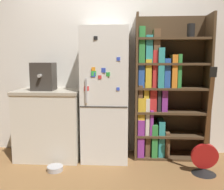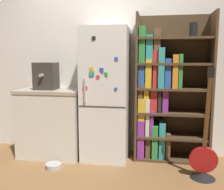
# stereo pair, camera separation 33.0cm
# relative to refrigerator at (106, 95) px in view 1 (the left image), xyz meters

# --- Properties ---
(ground_plane) EXTENTS (16.00, 16.00, 0.00)m
(ground_plane) POSITION_rel_refrigerator_xyz_m (0.00, -0.17, -0.87)
(ground_plane) COLOR olive
(wall_back) EXTENTS (8.00, 0.05, 2.60)m
(wall_back) POSITION_rel_refrigerator_xyz_m (0.00, 0.30, 0.43)
(wall_back) COLOR white
(wall_back) RESTS_ON ground_plane
(refrigerator) EXTENTS (0.60, 0.58, 1.75)m
(refrigerator) POSITION_rel_refrigerator_xyz_m (0.00, 0.00, 0.00)
(refrigerator) COLOR white
(refrigerator) RESTS_ON ground_plane
(bookshelf) EXTENTS (0.97, 0.38, 1.92)m
(bookshelf) POSITION_rel_refrigerator_xyz_m (0.74, 0.11, 0.02)
(bookshelf) COLOR #4C3823
(bookshelf) RESTS_ON ground_plane
(kitchen_counter) EXTENTS (0.86, 0.61, 0.94)m
(kitchen_counter) POSITION_rel_refrigerator_xyz_m (-0.77, -0.02, -0.41)
(kitchen_counter) COLOR silver
(kitchen_counter) RESTS_ON ground_plane
(espresso_machine) EXTENTS (0.29, 0.30, 0.37)m
(espresso_machine) POSITION_rel_refrigerator_xyz_m (-0.82, -0.05, 0.24)
(espresso_machine) COLOR #38332D
(espresso_machine) RESTS_ON kitchen_counter
(guitar) EXTENTS (0.31, 0.30, 1.26)m
(guitar) POSITION_rel_refrigerator_xyz_m (1.20, -0.43, -0.69)
(guitar) COLOR black
(guitar) RESTS_ON ground_plane
(pet_bowl) EXTENTS (0.20, 0.20, 0.06)m
(pet_bowl) POSITION_rel_refrigerator_xyz_m (-0.58, -0.47, -0.84)
(pet_bowl) COLOR #B7B7BC
(pet_bowl) RESTS_ON ground_plane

